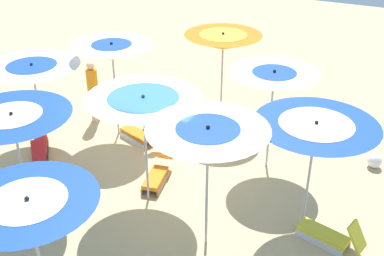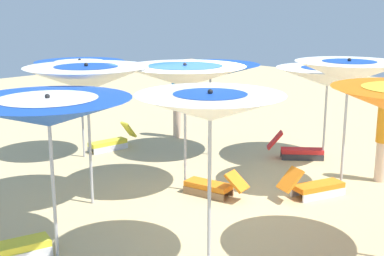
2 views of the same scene
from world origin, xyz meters
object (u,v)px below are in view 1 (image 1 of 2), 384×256
beach_umbrella_5 (13,122)px  lounger_0 (40,147)px  lounger_1 (329,235)px  lounger_4 (157,175)px  beach_umbrella_8 (29,210)px  beach_ball (374,161)px  beachgoer_0 (93,90)px  beach_umbrella_0 (223,42)px  beach_umbrella_7 (208,139)px  beach_umbrella_4 (144,106)px  beach_umbrella_2 (33,73)px  lounger_3 (139,135)px  beach_umbrella_3 (274,80)px  beach_umbrella_1 (112,52)px  beach_umbrella_6 (315,133)px

beach_umbrella_5 → lounger_0: size_ratio=1.90×
lounger_1 → lounger_4: bearing=9.8°
beach_umbrella_5 → beach_umbrella_8: size_ratio=0.99×
beach_umbrella_5 → beach_ball: bearing=-53.6°
lounger_4 → beachgoer_0: 3.61m
beach_umbrella_0 → beach_umbrella_7: (-4.81, -1.70, 0.02)m
beach_umbrella_4 → beach_umbrella_5: 2.51m
beach_umbrella_5 → beach_umbrella_7: 3.85m
beach_umbrella_4 → beach_umbrella_8: beach_umbrella_4 is taller
beach_umbrella_2 → beachgoer_0: size_ratio=1.31×
beach_umbrella_0 → beach_umbrella_8: bearing=-179.1°
beach_umbrella_5 → lounger_3: (3.28, -0.72, -1.79)m
beach_umbrella_7 → beach_umbrella_5: bearing=99.0°
beach_umbrella_3 → beach_umbrella_1: bearing=93.0°
beach_umbrella_0 → beach_umbrella_8: (-7.39, -0.11, -0.17)m
beach_ball → lounger_4: bearing=122.6°
beach_umbrella_3 → lounger_0: size_ratio=2.03×
beach_umbrella_2 → lounger_0: bearing=-147.3°
beach_umbrella_0 → beach_umbrella_6: size_ratio=1.07×
lounger_1 → lounger_3: (1.74, 5.17, -0.01)m
beach_umbrella_0 → lounger_4: size_ratio=1.96×
beach_umbrella_2 → beach_umbrella_5: (-2.18, -1.47, 0.07)m
beachgoer_0 → beach_umbrella_1: bearing=13.6°
beach_umbrella_2 → beach_umbrella_3: size_ratio=0.94×
lounger_4 → beachgoer_0: size_ratio=0.73×
lounger_3 → beach_umbrella_5: bearing=97.8°
beach_umbrella_2 → beach_umbrella_8: 5.56m
beach_umbrella_0 → lounger_0: beach_umbrella_0 is taller
beach_umbrella_6 → beach_umbrella_8: (-3.89, 3.11, -0.02)m
beach_umbrella_8 → lounger_3: size_ratio=1.67×
beach_umbrella_2 → lounger_1: 7.59m
beach_umbrella_7 → beach_ball: (4.06, -2.53, -2.10)m
beach_umbrella_1 → beach_umbrella_2: beach_umbrella_1 is taller
beach_umbrella_0 → lounger_1: beach_umbrella_0 is taller
beach_umbrella_1 → beach_ball: 6.80m
beach_umbrella_3 → beach_umbrella_2: bearing=104.9°
lounger_0 → beach_umbrella_5: bearing=174.6°
lounger_4 → beach_umbrella_5: bearing=-57.7°
beach_umbrella_2 → lounger_1: beach_umbrella_2 is taller
beach_umbrella_4 → lounger_4: beach_umbrella_4 is taller
beach_umbrella_4 → beachgoer_0: (2.47, 3.12, -1.30)m
beach_umbrella_4 → beach_umbrella_3: bearing=-38.9°
beach_umbrella_0 → lounger_3: beach_umbrella_0 is taller
beach_umbrella_6 → lounger_3: (1.37, 4.60, -1.89)m
lounger_3 → lounger_4: bearing=153.0°
beach_umbrella_2 → lounger_0: (-0.48, -0.31, -1.73)m
lounger_1 → beach_umbrella_8: bearing=58.7°
beach_umbrella_3 → lounger_4: bearing=130.9°
beach_ball → beach_umbrella_1: bearing=101.0°
beach_umbrella_1 → beach_umbrella_0: bearing=-46.9°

